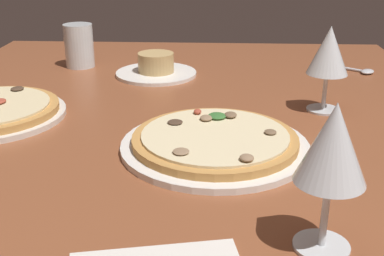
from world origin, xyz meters
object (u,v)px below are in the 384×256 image
(wine_glass_near, at_px, (333,147))
(water_glass, at_px, (79,48))
(wine_glass_far, at_px, (329,53))
(pizza_main, at_px, (215,142))
(spoon, at_px, (361,71))
(ramekin_on_saucer, at_px, (156,68))

(wine_glass_near, height_order, water_glass, wine_glass_near)
(wine_glass_far, distance_m, wine_glass_near, 0.45)
(pizza_main, distance_m, water_glass, 0.59)
(water_glass, distance_m, spoon, 0.69)
(pizza_main, height_order, wine_glass_far, wine_glass_far)
(pizza_main, distance_m, ramekin_on_saucer, 0.44)
(pizza_main, height_order, spoon, pizza_main)
(ramekin_on_saucer, distance_m, wine_glass_far, 0.42)
(wine_glass_far, height_order, spoon, wine_glass_far)
(wine_glass_near, bearing_deg, spoon, -18.04)
(pizza_main, bearing_deg, wine_glass_far, -47.57)
(pizza_main, xyz_separation_m, spoon, (0.46, -0.35, -0.01))
(wine_glass_far, bearing_deg, pizza_main, 132.43)
(wine_glass_near, relative_size, water_glass, 1.58)
(ramekin_on_saucer, height_order, wine_glass_near, wine_glass_near)
(ramekin_on_saucer, bearing_deg, wine_glass_far, -123.44)
(pizza_main, bearing_deg, ramekin_on_saucer, 18.73)
(pizza_main, distance_m, wine_glass_near, 0.30)
(pizza_main, relative_size, spoon, 2.82)
(water_glass, bearing_deg, spoon, -91.86)
(ramekin_on_saucer, height_order, spoon, ramekin_on_saucer)
(wine_glass_far, xyz_separation_m, wine_glass_near, (-0.44, 0.09, 0.01))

